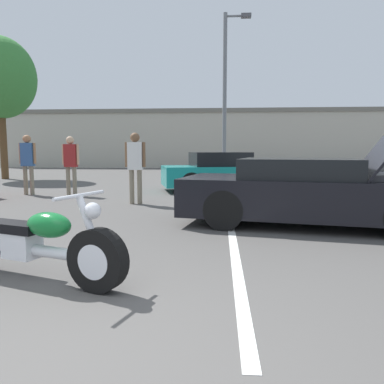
{
  "coord_description": "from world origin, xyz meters",
  "views": [
    {
      "loc": [
        1.11,
        -1.97,
        1.35
      ],
      "look_at": [
        0.74,
        2.95,
        0.8
      ],
      "focal_mm": 35.0,
      "sensor_mm": 36.0,
      "label": 1
    }
  ],
  "objects_px": {
    "light_pole": "(226,90)",
    "spectator_midground": "(28,159)",
    "parked_car_mid_row": "(223,172)",
    "spectator_near_motorcycle": "(71,160)",
    "show_car_hood_open": "(309,191)",
    "spectator_by_show_car": "(135,162)",
    "motorcycle": "(31,244)",
    "tree_background": "(0,78)"
  },
  "relations": [
    {
      "from": "spectator_near_motorcycle",
      "to": "spectator_midground",
      "type": "distance_m",
      "value": 1.34
    },
    {
      "from": "parked_car_mid_row",
      "to": "spectator_midground",
      "type": "xyz_separation_m",
      "value": [
        -5.89,
        -1.62,
        0.47
      ]
    },
    {
      "from": "tree_background",
      "to": "spectator_near_motorcycle",
      "type": "xyz_separation_m",
      "value": [
        5.64,
        -5.98,
        -3.57
      ]
    },
    {
      "from": "tree_background",
      "to": "spectator_by_show_car",
      "type": "xyz_separation_m",
      "value": [
        7.97,
        -7.66,
        -3.56
      ]
    },
    {
      "from": "motorcycle",
      "to": "spectator_by_show_car",
      "type": "xyz_separation_m",
      "value": [
        -0.15,
        5.53,
        0.68
      ]
    },
    {
      "from": "motorcycle",
      "to": "parked_car_mid_row",
      "type": "bearing_deg",
      "value": 95.64
    },
    {
      "from": "show_car_hood_open",
      "to": "spectator_midground",
      "type": "relative_size",
      "value": 2.63
    },
    {
      "from": "tree_background",
      "to": "show_car_hood_open",
      "type": "bearing_deg",
      "value": -40.69
    },
    {
      "from": "tree_background",
      "to": "spectator_near_motorcycle",
      "type": "height_order",
      "value": "tree_background"
    },
    {
      "from": "light_pole",
      "to": "tree_background",
      "type": "relative_size",
      "value": 1.13
    },
    {
      "from": "light_pole",
      "to": "parked_car_mid_row",
      "type": "height_order",
      "value": "light_pole"
    },
    {
      "from": "motorcycle",
      "to": "spectator_midground",
      "type": "relative_size",
      "value": 1.24
    },
    {
      "from": "parked_car_mid_row",
      "to": "spectator_by_show_car",
      "type": "distance_m",
      "value": 4.01
    },
    {
      "from": "parked_car_mid_row",
      "to": "spectator_midground",
      "type": "distance_m",
      "value": 6.13
    },
    {
      "from": "light_pole",
      "to": "spectator_midground",
      "type": "height_order",
      "value": "light_pole"
    },
    {
      "from": "parked_car_mid_row",
      "to": "spectator_midground",
      "type": "bearing_deg",
      "value": -179.17
    },
    {
      "from": "spectator_midground",
      "to": "light_pole",
      "type": "bearing_deg",
      "value": 46.07
    },
    {
      "from": "show_car_hood_open",
      "to": "parked_car_mid_row",
      "type": "distance_m",
      "value": 5.89
    },
    {
      "from": "parked_car_mid_row",
      "to": "spectator_near_motorcycle",
      "type": "height_order",
      "value": "spectator_near_motorcycle"
    },
    {
      "from": "motorcycle",
      "to": "parked_car_mid_row",
      "type": "distance_m",
      "value": 9.08
    },
    {
      "from": "spectator_by_show_car",
      "to": "light_pole",
      "type": "bearing_deg",
      "value": 73.42
    },
    {
      "from": "parked_car_mid_row",
      "to": "spectator_by_show_car",
      "type": "bearing_deg",
      "value": -138.38
    },
    {
      "from": "motorcycle",
      "to": "tree_background",
      "type": "bearing_deg",
      "value": 140.46
    },
    {
      "from": "motorcycle",
      "to": "spectator_midground",
      "type": "height_order",
      "value": "spectator_midground"
    },
    {
      "from": "light_pole",
      "to": "motorcycle",
      "type": "height_order",
      "value": "light_pole"
    },
    {
      "from": "light_pole",
      "to": "spectator_near_motorcycle",
      "type": "bearing_deg",
      "value": -126.81
    },
    {
      "from": "spectator_by_show_car",
      "to": "spectator_midground",
      "type": "bearing_deg",
      "value": 155.3
    },
    {
      "from": "spectator_by_show_car",
      "to": "spectator_near_motorcycle",
      "type": "bearing_deg",
      "value": 144.35
    },
    {
      "from": "spectator_near_motorcycle",
      "to": "light_pole",
      "type": "bearing_deg",
      "value": 53.19
    },
    {
      "from": "light_pole",
      "to": "spectator_midground",
      "type": "relative_size",
      "value": 4.06
    },
    {
      "from": "tree_background",
      "to": "light_pole",
      "type": "bearing_deg",
      "value": 1.71
    },
    {
      "from": "show_car_hood_open",
      "to": "parked_car_mid_row",
      "type": "height_order",
      "value": "show_car_hood_open"
    },
    {
      "from": "tree_background",
      "to": "spectator_midground",
      "type": "bearing_deg",
      "value": -54.23
    },
    {
      "from": "motorcycle",
      "to": "spectator_by_show_car",
      "type": "height_order",
      "value": "spectator_by_show_car"
    },
    {
      "from": "tree_background",
      "to": "spectator_by_show_car",
      "type": "bearing_deg",
      "value": -43.84
    },
    {
      "from": "spectator_by_show_car",
      "to": "tree_background",
      "type": "bearing_deg",
      "value": 136.16
    },
    {
      "from": "motorcycle",
      "to": "spectator_by_show_car",
      "type": "bearing_deg",
      "value": 110.36
    },
    {
      "from": "motorcycle",
      "to": "spectator_near_motorcycle",
      "type": "bearing_deg",
      "value": 127.85
    },
    {
      "from": "spectator_by_show_car",
      "to": "motorcycle",
      "type": "bearing_deg",
      "value": -88.48
    },
    {
      "from": "tree_background",
      "to": "parked_car_mid_row",
      "type": "xyz_separation_m",
      "value": [
        10.19,
        -4.35,
        -4.02
      ]
    },
    {
      "from": "parked_car_mid_row",
      "to": "spectator_near_motorcycle",
      "type": "distance_m",
      "value": 4.86
    },
    {
      "from": "spectator_near_motorcycle",
      "to": "spectator_by_show_car",
      "type": "distance_m",
      "value": 2.88
    }
  ]
}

